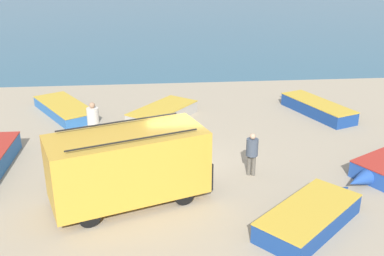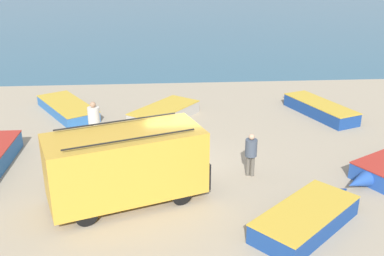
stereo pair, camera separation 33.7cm
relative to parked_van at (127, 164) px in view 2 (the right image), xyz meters
The scene contains 9 objects.
ground_plane 2.83m from the parked_van, 43.28° to the left, with size 200.00×200.00×0.00m, color tan.
sea_water 53.78m from the parked_van, 88.04° to the left, with size 120.00×80.00×0.01m, color #33607A.
parked_van is the anchor object (origin of this frame).
fishing_rowboat_1 9.51m from the parked_van, 112.24° to the left, with size 3.61×4.98×0.52m.
fishing_rowboat_2 5.67m from the parked_van, 19.60° to the right, with size 3.93×3.65×0.62m.
fishing_rowboat_4 7.54m from the parked_van, 80.89° to the left, with size 3.56×4.07×0.59m.
fishing_rowboat_5 11.65m from the parked_van, 41.02° to the left, with size 2.71×4.99×0.63m.
fisherman_0 4.97m from the parked_van, 109.13° to the left, with size 0.48×0.48×1.83m.
fisherman_1 4.45m from the parked_van, 18.43° to the left, with size 0.42×0.42×1.59m.
Camera 2 is at (-0.71, -14.44, 7.41)m, focal length 42.00 mm.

